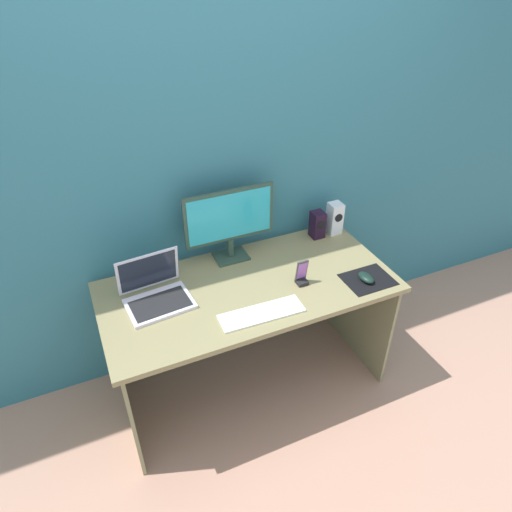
# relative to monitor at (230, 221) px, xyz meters

# --- Properties ---
(ground_plane) EXTENTS (8.00, 8.00, 0.00)m
(ground_plane) POSITION_rel_monitor_xyz_m (-0.01, -0.27, -0.96)
(ground_plane) COLOR tan
(wall_back) EXTENTS (6.00, 0.04, 2.50)m
(wall_back) POSITION_rel_monitor_xyz_m (-0.01, 0.14, 0.29)
(wall_back) COLOR #316F81
(wall_back) RESTS_ON ground_plane
(desk) EXTENTS (1.49, 0.71, 0.72)m
(desk) POSITION_rel_monitor_xyz_m (-0.01, -0.27, -0.38)
(desk) COLOR #877B53
(desk) RESTS_ON ground_plane
(monitor) EXTENTS (0.49, 0.14, 0.41)m
(monitor) POSITION_rel_monitor_xyz_m (0.00, 0.00, 0.00)
(monitor) COLOR #2B4338
(monitor) RESTS_ON desk
(speaker_right) EXTENTS (0.08, 0.08, 0.19)m
(speaker_right) POSITION_rel_monitor_xyz_m (0.66, -0.00, -0.14)
(speaker_right) COLOR white
(speaker_right) RESTS_ON desk
(speaker_near_monitor) EXTENTS (0.07, 0.08, 0.16)m
(speaker_near_monitor) POSITION_rel_monitor_xyz_m (0.54, -0.00, -0.15)
(speaker_near_monitor) COLOR black
(speaker_near_monitor) RESTS_ON desk
(laptop) EXTENTS (0.33, 0.28, 0.23)m
(laptop) POSITION_rel_monitor_xyz_m (-0.46, -0.19, -0.19)
(laptop) COLOR silver
(laptop) RESTS_ON desk
(keyboard_external) EXTENTS (0.41, 0.14, 0.01)m
(keyboard_external) POSITION_rel_monitor_xyz_m (-0.04, -0.49, -0.23)
(keyboard_external) COLOR white
(keyboard_external) RESTS_ON desk
(mousepad) EXTENTS (0.25, 0.20, 0.00)m
(mousepad) POSITION_rel_monitor_xyz_m (0.57, -0.48, -0.23)
(mousepad) COLOR black
(mousepad) RESTS_ON desk
(mouse) EXTENTS (0.07, 0.10, 0.04)m
(mouse) POSITION_rel_monitor_xyz_m (0.55, -0.48, -0.21)
(mouse) COLOR black
(mouse) RESTS_ON mousepad
(phone_in_dock) EXTENTS (0.06, 0.05, 0.14)m
(phone_in_dock) POSITION_rel_monitor_xyz_m (0.24, -0.36, -0.19)
(phone_in_dock) COLOR black
(phone_in_dock) RESTS_ON desk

